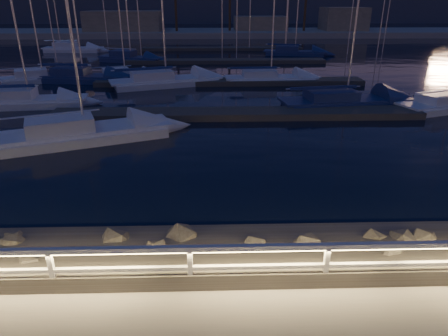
{
  "coord_description": "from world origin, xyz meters",
  "views": [
    {
      "loc": [
        -1.47,
        -7.2,
        5.92
      ],
      "look_at": [
        -1.14,
        4.0,
        1.17
      ],
      "focal_mm": 32.0,
      "sensor_mm": 36.0,
      "label": 1
    }
  ],
  "objects_px": {
    "sailboat_j": "(81,76)",
    "sailboat_a": "(27,100)",
    "sailboat_b": "(80,132)",
    "sailboat_h": "(343,101)",
    "sailboat_i": "(129,58)",
    "sailboat_e": "(123,75)",
    "sailboat_f": "(41,77)",
    "guard_rail": "(279,256)",
    "sailboat_g": "(163,80)",
    "sailboat_k": "(293,52)",
    "sailboat_c": "(268,78)",
    "sailboat_m": "(71,48)"
  },
  "relations": [
    {
      "from": "guard_rail",
      "to": "sailboat_k",
      "type": "relative_size",
      "value": 3.36
    },
    {
      "from": "sailboat_f",
      "to": "sailboat_i",
      "type": "relative_size",
      "value": 0.94
    },
    {
      "from": "sailboat_j",
      "to": "sailboat_g",
      "type": "bearing_deg",
      "value": -8.45
    },
    {
      "from": "guard_rail",
      "to": "sailboat_e",
      "type": "bearing_deg",
      "value": 107.93
    },
    {
      "from": "sailboat_c",
      "to": "sailboat_a",
      "type": "bearing_deg",
      "value": -158.81
    },
    {
      "from": "sailboat_c",
      "to": "sailboat_h",
      "type": "relative_size",
      "value": 0.89
    },
    {
      "from": "sailboat_b",
      "to": "sailboat_e",
      "type": "height_order",
      "value": "sailboat_b"
    },
    {
      "from": "sailboat_e",
      "to": "sailboat_k",
      "type": "distance_m",
      "value": 24.24
    },
    {
      "from": "sailboat_a",
      "to": "sailboat_j",
      "type": "height_order",
      "value": "sailboat_j"
    },
    {
      "from": "guard_rail",
      "to": "sailboat_j",
      "type": "height_order",
      "value": "sailboat_j"
    },
    {
      "from": "sailboat_a",
      "to": "sailboat_f",
      "type": "xyz_separation_m",
      "value": [
        -2.48,
        8.69,
        -0.03
      ]
    },
    {
      "from": "sailboat_f",
      "to": "sailboat_m",
      "type": "relative_size",
      "value": 0.89
    },
    {
      "from": "sailboat_g",
      "to": "sailboat_i",
      "type": "bearing_deg",
      "value": 92.11
    },
    {
      "from": "sailboat_j",
      "to": "sailboat_h",
      "type": "bearing_deg",
      "value": -18.47
    },
    {
      "from": "sailboat_a",
      "to": "sailboat_m",
      "type": "distance_m",
      "value": 30.44
    },
    {
      "from": "guard_rail",
      "to": "sailboat_b",
      "type": "relative_size",
      "value": 3.06
    },
    {
      "from": "sailboat_e",
      "to": "sailboat_i",
      "type": "height_order",
      "value": "sailboat_i"
    },
    {
      "from": "sailboat_a",
      "to": "sailboat_m",
      "type": "height_order",
      "value": "sailboat_m"
    },
    {
      "from": "sailboat_c",
      "to": "sailboat_k",
      "type": "relative_size",
      "value": 0.99
    },
    {
      "from": "sailboat_e",
      "to": "sailboat_f",
      "type": "xyz_separation_m",
      "value": [
        -6.87,
        -0.69,
        0.01
      ]
    },
    {
      "from": "sailboat_e",
      "to": "sailboat_c",
      "type": "bearing_deg",
      "value": -29.83
    },
    {
      "from": "guard_rail",
      "to": "sailboat_h",
      "type": "height_order",
      "value": "sailboat_h"
    },
    {
      "from": "guard_rail",
      "to": "sailboat_f",
      "type": "relative_size",
      "value": 3.74
    },
    {
      "from": "sailboat_e",
      "to": "sailboat_g",
      "type": "height_order",
      "value": "sailboat_g"
    },
    {
      "from": "sailboat_c",
      "to": "sailboat_m",
      "type": "xyz_separation_m",
      "value": [
        -23.48,
        22.09,
        0.05
      ]
    },
    {
      "from": "sailboat_b",
      "to": "sailboat_h",
      "type": "height_order",
      "value": "sailboat_h"
    },
    {
      "from": "sailboat_a",
      "to": "sailboat_i",
      "type": "xyz_separation_m",
      "value": [
        2.85,
        20.34,
        0.01
      ]
    },
    {
      "from": "sailboat_i",
      "to": "sailboat_e",
      "type": "bearing_deg",
      "value": -63.53
    },
    {
      "from": "sailboat_c",
      "to": "sailboat_h",
      "type": "bearing_deg",
      "value": -68.67
    },
    {
      "from": "guard_rail",
      "to": "sailboat_m",
      "type": "xyz_separation_m",
      "value": [
        -20.15,
        48.64,
        -0.91
      ]
    },
    {
      "from": "guard_rail",
      "to": "sailboat_j",
      "type": "distance_m",
      "value": 30.27
    },
    {
      "from": "sailboat_k",
      "to": "sailboat_g",
      "type": "bearing_deg",
      "value": -114.15
    },
    {
      "from": "guard_rail",
      "to": "sailboat_e",
      "type": "relative_size",
      "value": 4.3
    },
    {
      "from": "sailboat_a",
      "to": "sailboat_j",
      "type": "distance_m",
      "value": 8.64
    },
    {
      "from": "sailboat_m",
      "to": "sailboat_k",
      "type": "bearing_deg",
      "value": -4.98
    },
    {
      "from": "sailboat_b",
      "to": "sailboat_m",
      "type": "relative_size",
      "value": 1.09
    },
    {
      "from": "guard_rail",
      "to": "sailboat_e",
      "type": "distance_m",
      "value": 29.77
    },
    {
      "from": "sailboat_g",
      "to": "sailboat_b",
      "type": "bearing_deg",
      "value": -119.96
    },
    {
      "from": "sailboat_b",
      "to": "sailboat_h",
      "type": "relative_size",
      "value": 0.99
    },
    {
      "from": "sailboat_j",
      "to": "sailboat_k",
      "type": "xyz_separation_m",
      "value": [
        21.46,
        17.0,
        -0.03
      ]
    },
    {
      "from": "guard_rail",
      "to": "sailboat_f",
      "type": "distance_m",
      "value": 31.95
    },
    {
      "from": "sailboat_f",
      "to": "sailboat_h",
      "type": "distance_m",
      "value": 24.98
    },
    {
      "from": "sailboat_f",
      "to": "sailboat_g",
      "type": "bearing_deg",
      "value": -34.82
    },
    {
      "from": "sailboat_b",
      "to": "sailboat_k",
      "type": "relative_size",
      "value": 1.1
    },
    {
      "from": "sailboat_f",
      "to": "sailboat_h",
      "type": "height_order",
      "value": "sailboat_h"
    },
    {
      "from": "sailboat_h",
      "to": "sailboat_m",
      "type": "height_order",
      "value": "sailboat_h"
    },
    {
      "from": "sailboat_j",
      "to": "sailboat_a",
      "type": "bearing_deg",
      "value": -89.58
    },
    {
      "from": "sailboat_b",
      "to": "sailboat_j",
      "type": "distance_m",
      "value": 16.26
    },
    {
      "from": "sailboat_h",
      "to": "sailboat_g",
      "type": "bearing_deg",
      "value": 141.15
    },
    {
      "from": "sailboat_b",
      "to": "sailboat_a",
      "type": "bearing_deg",
      "value": 106.78
    }
  ]
}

